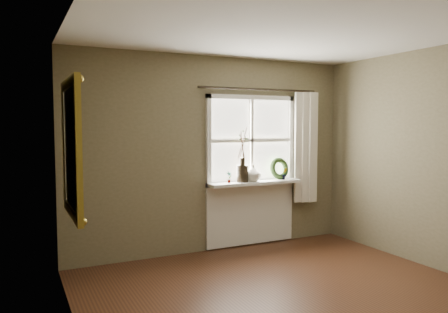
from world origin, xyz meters
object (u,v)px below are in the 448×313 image
dark_jug (242,174)px  wreath (279,171)px  cream_vase (253,173)px  gilt_mirror (71,148)px

dark_jug → wreath: 0.62m
wreath → dark_jug: bearing=177.3°
cream_vase → gilt_mirror: gilt_mirror is taller
wreath → cream_vase: bearing=178.6°
dark_jug → gilt_mirror: bearing=-156.1°
cream_vase → gilt_mirror: bearing=-157.5°
dark_jug → cream_vase: 0.16m
cream_vase → wreath: wreath is taller
wreath → gilt_mirror: 3.16m
wreath → gilt_mirror: bearing=-166.4°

